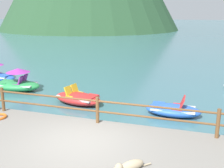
# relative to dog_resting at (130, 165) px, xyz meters

# --- Properties ---
(ground_plane) EXTENTS (200.00, 200.00, 0.00)m
(ground_plane) POSITION_rel_dog_resting_xyz_m (-1.82, 41.03, -0.52)
(ground_plane) COLOR #3D6B75
(dock_railing) EXTENTS (23.92, 0.12, 0.95)m
(dock_railing) POSITION_rel_dog_resting_xyz_m (-1.82, 2.58, 0.45)
(dock_railing) COLOR brown
(dock_railing) RESTS_ON promenade_dock
(dog_resting) EXTENTS (0.84, 0.77, 0.26)m
(dog_resting) POSITION_rel_dog_resting_xyz_m (0.00, 0.00, 0.00)
(dog_resting) COLOR tan
(dog_resting) RESTS_ON promenade_dock
(pedal_boat_0) EXTENTS (2.74, 1.68, 1.25)m
(pedal_boat_0) POSITION_rel_dog_resting_xyz_m (-7.94, 6.36, -0.11)
(pedal_boat_0) COLOR green
(pedal_boat_0) RESTS_ON ground
(pedal_boat_1) EXTENTS (2.61, 1.67, 0.86)m
(pedal_boat_1) POSITION_rel_dog_resting_xyz_m (-3.82, 5.31, -0.24)
(pedal_boat_1) COLOR red
(pedal_boat_1) RESTS_ON ground
(pedal_boat_5) EXTENTS (2.28, 1.13, 0.82)m
(pedal_boat_5) POSITION_rel_dog_resting_xyz_m (0.57, 5.13, -0.27)
(pedal_boat_5) COLOR blue
(pedal_boat_5) RESTS_ON ground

